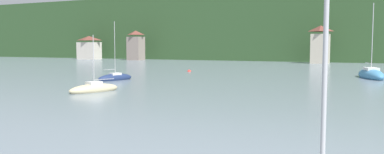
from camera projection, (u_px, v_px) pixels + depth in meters
The scene contains 7 objects.
shore_building_west at pixel (89, 48), 111.34m from camera, with size 6.43×3.73×6.56m.
shore_building_westcentral at pixel (136, 46), 104.64m from camera, with size 3.93×3.51×7.84m.
shore_building_central at pixel (320, 45), 85.10m from camera, with size 3.92×3.85×8.20m.
sailboat_mid_0 at pixel (94, 89), 33.47m from camera, with size 2.81×4.88×5.11m.
sailboat_far_1 at pixel (115, 78), 44.51m from camera, with size 2.44×4.70×6.90m.
sailboat_far_5 at pixel (371, 75), 47.31m from camera, with size 4.15×7.64×9.40m.
mooring_buoy_mid at pixel (189, 71), 59.34m from camera, with size 0.56×0.56×0.56m, color red.
Camera 1 is at (10.56, 30.75, 3.97)m, focal length 36.81 mm.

